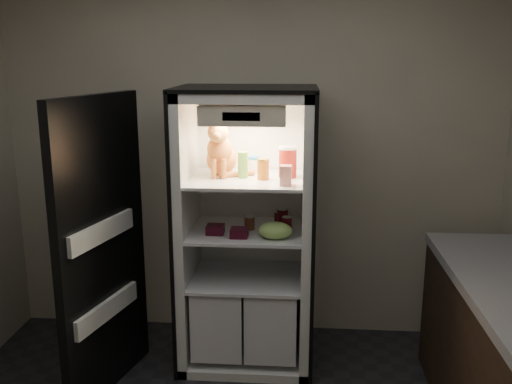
# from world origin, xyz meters

# --- Properties ---
(room_shell) EXTENTS (3.60, 3.60, 3.60)m
(room_shell) POSITION_xyz_m (0.00, 0.00, 1.62)
(room_shell) COLOR white
(room_shell) RESTS_ON floor
(refrigerator) EXTENTS (0.90, 0.72, 1.88)m
(refrigerator) POSITION_xyz_m (0.00, 1.38, 0.79)
(refrigerator) COLOR white
(refrigerator) RESTS_ON floor
(fridge_door) EXTENTS (0.27, 0.86, 1.85)m
(fridge_door) POSITION_xyz_m (-0.84, 0.92, 0.91)
(fridge_door) COLOR black
(fridge_door) RESTS_ON floor
(tabby_cat) EXTENTS (0.33, 0.38, 0.40)m
(tabby_cat) POSITION_xyz_m (-0.17, 1.39, 1.44)
(tabby_cat) COLOR #BB5917
(tabby_cat) RESTS_ON refrigerator
(parmesan_shaker) EXTENTS (0.07, 0.07, 0.17)m
(parmesan_shaker) POSITION_xyz_m (-0.02, 1.33, 1.38)
(parmesan_shaker) COLOR #238027
(parmesan_shaker) RESTS_ON refrigerator
(mayo_tub) EXTENTS (0.08, 0.08, 0.11)m
(mayo_tub) POSITION_xyz_m (0.04, 1.48, 1.35)
(mayo_tub) COLOR white
(mayo_tub) RESTS_ON refrigerator
(salsa_jar) EXTENTS (0.08, 0.08, 0.14)m
(salsa_jar) POSITION_xyz_m (0.11, 1.29, 1.36)
(salsa_jar) COLOR maroon
(salsa_jar) RESTS_ON refrigerator
(pepper_jar) EXTENTS (0.12, 0.12, 0.20)m
(pepper_jar) POSITION_xyz_m (0.27, 1.37, 1.39)
(pepper_jar) COLOR #A92116
(pepper_jar) RESTS_ON refrigerator
(cream_carton) EXTENTS (0.07, 0.07, 0.12)m
(cream_carton) POSITION_xyz_m (0.26, 1.13, 1.35)
(cream_carton) COLOR white
(cream_carton) RESTS_ON refrigerator
(soda_can_a) EXTENTS (0.06, 0.06, 0.11)m
(soda_can_a) POSITION_xyz_m (0.21, 1.38, 1.00)
(soda_can_a) COLOR black
(soda_can_a) RESTS_ON refrigerator
(soda_can_b) EXTENTS (0.08, 0.08, 0.14)m
(soda_can_b) POSITION_xyz_m (0.24, 1.36, 1.01)
(soda_can_b) COLOR black
(soda_can_b) RESTS_ON refrigerator
(soda_can_c) EXTENTS (0.06, 0.06, 0.12)m
(soda_can_c) POSITION_xyz_m (0.27, 1.25, 1.00)
(soda_can_c) COLOR black
(soda_can_c) RESTS_ON refrigerator
(condiment_jar) EXTENTS (0.07, 0.07, 0.09)m
(condiment_jar) POSITION_xyz_m (0.02, 1.33, 0.99)
(condiment_jar) COLOR brown
(condiment_jar) RESTS_ON refrigerator
(grape_bag) EXTENTS (0.21, 0.16, 0.11)m
(grape_bag) POSITION_xyz_m (0.20, 1.14, 0.99)
(grape_bag) COLOR #8DC45B
(grape_bag) RESTS_ON refrigerator
(berry_box_left) EXTENTS (0.11, 0.11, 0.06)m
(berry_box_left) POSITION_xyz_m (-0.19, 1.22, 0.97)
(berry_box_left) COLOR #470B1E
(berry_box_left) RESTS_ON refrigerator
(berry_box_right) EXTENTS (0.11, 0.11, 0.06)m
(berry_box_right) POSITION_xyz_m (-0.03, 1.16, 0.97)
(berry_box_right) COLOR #470B1E
(berry_box_right) RESTS_ON refrigerator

